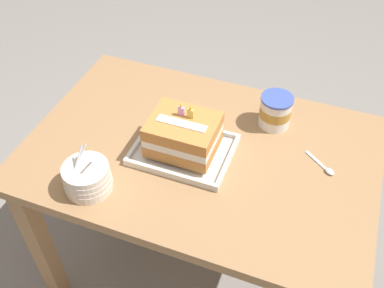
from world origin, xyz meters
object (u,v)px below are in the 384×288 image
foil_tray (184,151)px  bowl_stack (87,178)px  birthday_cake (183,134)px  ice_cream_tub (275,111)px  serving_spoon_near_tray (326,169)px

foil_tray → bowl_stack: size_ratio=2.15×
birthday_cake → foil_tray: bearing=-90.0°
foil_tray → birthday_cake: 0.07m
birthday_cake → bowl_stack: size_ratio=1.45×
birthday_cake → ice_cream_tub: 0.33m
bowl_stack → foil_tray: bearing=48.0°
serving_spoon_near_tray → ice_cream_tub: bearing=143.3°
serving_spoon_near_tray → bowl_stack: bearing=-153.8°
birthday_cake → serving_spoon_near_tray: birthday_cake is taller
foil_tray → ice_cream_tub: 0.33m
bowl_stack → serving_spoon_near_tray: 0.71m
bowl_stack → ice_cream_tub: (0.44, 0.46, 0.02)m
foil_tray → serving_spoon_near_tray: bearing=11.0°
foil_tray → serving_spoon_near_tray: 0.44m
foil_tray → ice_cream_tub: ice_cream_tub is taller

